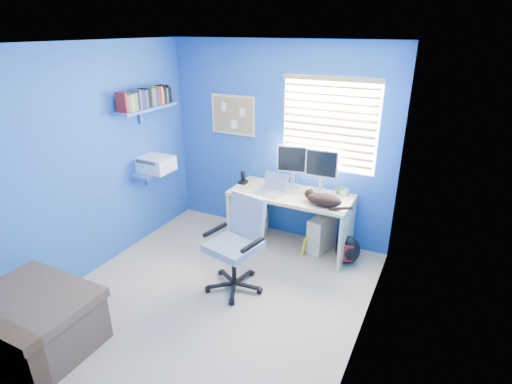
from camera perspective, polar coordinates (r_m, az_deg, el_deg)
The scene contains 23 objects.
floor at distance 4.41m, azimuth -5.69°, elevation -14.12°, with size 3.00×3.20×0.00m, color tan.
ceiling at distance 3.54m, azimuth -7.34°, elevation 20.38°, with size 3.00×3.20×0.00m, color white.
wall_back at distance 5.14m, azimuth 3.25°, elevation 7.03°, with size 3.00×0.01×2.50m, color #205CA1.
wall_front at distance 2.74m, azimuth -24.90°, elevation -9.89°, with size 3.00×0.01×2.50m, color #205CA1.
wall_left at distance 4.74m, azimuth -21.92°, elevation 4.06°, with size 0.01×3.20×2.50m, color #205CA1.
wall_right at distance 3.29m, azimuth 16.23°, elevation -3.09°, with size 0.01×3.20×2.50m, color #205CA1.
desk at distance 5.04m, azimuth 4.89°, elevation -4.07°, with size 1.48×0.65×0.74m, color beige.
laptop at distance 4.83m, azimuth 2.08°, elevation 1.01°, with size 0.33×0.26×0.22m, color silver.
monitor_left at distance 5.01m, azimuth 5.36°, elevation 3.66°, with size 0.40×0.12×0.54m, color silver.
monitor_right at distance 4.89m, azimuth 9.35°, elevation 2.98°, with size 0.40×0.12×0.54m, color silver.
phone at distance 5.15m, azimuth -1.85°, elevation 2.11°, with size 0.09×0.11×0.17m, color black.
mug at distance 4.93m, azimuth 11.80°, elevation 0.23°, with size 0.10×0.09×0.10m, color #307350.
cd_spindle at distance 4.94m, azimuth 12.45°, elevation 0.03°, with size 0.13×0.13×0.07m, color silver.
cat at distance 4.58m, azimuth 9.73°, elevation -1.12°, with size 0.40×0.21×0.14m, color black.
tower_pc at distance 5.11m, azimuth 9.40°, elevation -5.79°, with size 0.19×0.44×0.45m, color beige.
drawer_boxes at distance 5.32m, azimuth -0.61°, elevation -4.53°, with size 0.35×0.28×0.41m, color tan.
yellow_book at distance 5.03m, azimuth 7.09°, elevation -7.51°, with size 0.03×0.17×0.24m, color yellow.
backpack at distance 4.91m, azimuth 12.95°, elevation -8.02°, with size 0.30×0.23×0.35m, color black.
bed_corner at distance 4.14m, azimuth -29.52°, elevation -15.68°, with size 1.08×0.77×0.52m, color brown.
office_chair at distance 4.29m, azimuth -2.73°, elevation -9.04°, with size 0.70×0.70×1.01m.
window_blinds at distance 4.83m, azimuth 10.36°, elevation 9.35°, with size 1.15×0.05×1.10m.
corkboard at distance 5.34m, azimuth -3.30°, elevation 10.92°, with size 0.64×0.02×0.52m.
wall_shelves at distance 5.10m, azimuth -14.93°, elevation 8.32°, with size 0.42×0.90×1.05m.
Camera 1 is at (1.95, -2.96, 2.63)m, focal length 28.00 mm.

